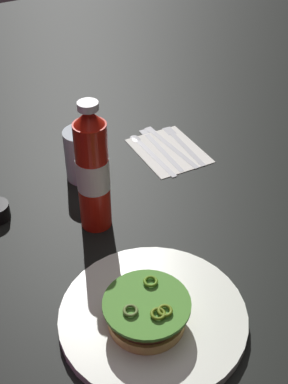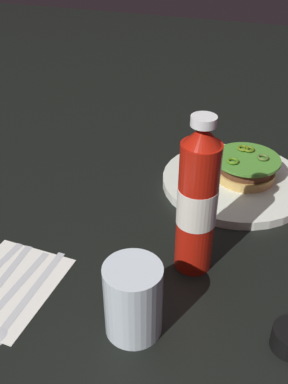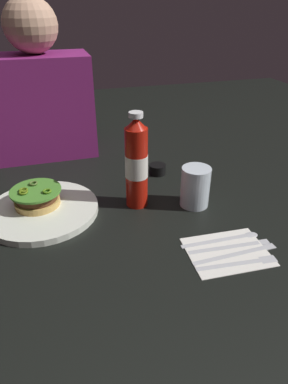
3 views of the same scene
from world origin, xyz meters
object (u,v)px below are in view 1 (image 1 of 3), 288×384
(ketchup_bottle, at_px, (93,171))
(steak_knife, at_px, (168,143))
(butter_knife, at_px, (158,146))
(burger_sandwich, at_px, (147,312))
(napkin, at_px, (169,151))
(dinner_plate, at_px, (153,317))
(fork_utensil, at_px, (180,141))
(water_glass, at_px, (83,155))
(spoon_utensil, at_px, (146,148))

(ketchup_bottle, xyz_separation_m, steak_knife, (0.17, -0.27, -0.12))
(butter_knife, bearing_deg, ketchup_bottle, 124.43)
(burger_sandwich, relative_size, butter_knife, 0.67)
(napkin, xyz_separation_m, butter_knife, (0.03, 0.01, 0.00))
(dinner_plate, distance_m, ketchup_bottle, 0.28)
(napkin, bearing_deg, burger_sandwich, 143.39)
(fork_utensil, bearing_deg, dinner_plate, 141.52)
(dinner_plate, height_order, burger_sandwich, burger_sandwich)
(fork_utensil, height_order, steak_knife, same)
(fork_utensil, xyz_separation_m, steak_knife, (0.01, 0.03, 0.00))
(burger_sandwich, bearing_deg, water_glass, -12.41)
(dinner_plate, xyz_separation_m, butter_knife, (0.42, -0.27, -0.00))
(water_glass, relative_size, spoon_utensil, 0.57)
(dinner_plate, distance_m, fork_utensil, 0.53)
(steak_knife, relative_size, spoon_utensil, 1.05)
(fork_utensil, distance_m, steak_knife, 0.03)
(water_glass, bearing_deg, steak_knife, -85.97)
(water_glass, bearing_deg, fork_utensil, -88.49)
(water_glass, bearing_deg, ketchup_bottle, 162.78)
(spoon_utensil, bearing_deg, fork_utensil, -100.25)
(burger_sandwich, height_order, water_glass, water_glass)
(dinner_plate, distance_m, spoon_utensil, 0.49)
(napkin, bearing_deg, water_glass, 87.30)
(water_glass, relative_size, steak_knife, 0.54)
(water_glass, height_order, spoon_utensil, water_glass)
(fork_utensil, distance_m, spoon_utensil, 0.09)
(water_glass, distance_m, napkin, 0.22)
(burger_sandwich, relative_size, water_glass, 1.19)
(butter_knife, bearing_deg, fork_utensil, -99.64)
(ketchup_bottle, bearing_deg, fork_utensil, -62.25)
(dinner_plate, relative_size, ketchup_bottle, 1.13)
(dinner_plate, xyz_separation_m, napkin, (0.39, -0.28, -0.01))
(burger_sandwich, bearing_deg, ketchup_bottle, -9.56)
(napkin, bearing_deg, ketchup_bottle, 118.86)
(steak_knife, bearing_deg, fork_utensil, -106.47)
(spoon_utensil, bearing_deg, dinner_plate, 150.44)
(dinner_plate, xyz_separation_m, fork_utensil, (0.41, -0.33, -0.00))
(ketchup_bottle, xyz_separation_m, spoon_utensil, (0.17, -0.21, -0.12))
(burger_sandwich, xyz_separation_m, napkin, (0.40, -0.30, -0.04))
(napkin, relative_size, butter_knife, 0.91)
(burger_sandwich, height_order, fork_utensil, burger_sandwich)
(dinner_plate, relative_size, steak_knife, 1.42)
(ketchup_bottle, xyz_separation_m, napkin, (0.14, -0.26, -0.12))
(butter_knife, height_order, spoon_utensil, same)
(fork_utensil, bearing_deg, burger_sandwich, 140.73)
(dinner_plate, xyz_separation_m, burger_sandwich, (-0.01, 0.02, 0.03))
(burger_sandwich, distance_m, butter_knife, 0.52)
(napkin, relative_size, fork_utensil, 0.97)
(steak_knife, xyz_separation_m, butter_knife, (0.00, 0.03, -0.00))
(dinner_plate, distance_m, butter_knife, 0.50)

